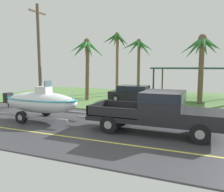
{
  "coord_description": "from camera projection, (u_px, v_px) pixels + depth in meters",
  "views": [
    {
      "loc": [
        2.42,
        -9.89,
        2.96
      ],
      "look_at": [
        -2.34,
        1.46,
        1.39
      ],
      "focal_mm": 37.24,
      "sensor_mm": 36.0,
      "label": 1
    }
  ],
  "objects": [
    {
      "name": "ground",
      "position": [
        174.0,
        105.0,
        18.02
      ],
      "size": [
        36.0,
        22.0,
        0.11
      ],
      "color": "#38383D"
    },
    {
      "name": "pickup_truck_towing",
      "position": [
        162.0,
        110.0,
        10.25
      ],
      "size": [
        6.0,
        2.11,
        1.88
      ],
      "color": "black",
      "rests_on": "ground"
    },
    {
      "name": "boat_on_trailer",
      "position": [
        41.0,
        102.0,
        12.82
      ],
      "size": [
        5.82,
        2.24,
        2.21
      ],
      "color": "gray",
      "rests_on": "ground"
    },
    {
      "name": "parked_sedan_far",
      "position": [
        135.0,
        94.0,
        19.5
      ],
      "size": [
        4.38,
        1.84,
        1.38
      ],
      "color": "black",
      "rests_on": "ground"
    },
    {
      "name": "carport_awning",
      "position": [
        195.0,
        69.0,
        20.63
      ],
      "size": [
        6.96,
        4.62,
        2.89
      ],
      "color": "#4C4238",
      "rests_on": "ground"
    },
    {
      "name": "palm_tree_near_left",
      "position": [
        139.0,
        51.0,
        24.86
      ],
      "size": [
        3.17,
        2.77,
        5.91
      ],
      "color": "brown",
      "rests_on": "ground"
    },
    {
      "name": "palm_tree_near_right",
      "position": [
        87.0,
        53.0,
        20.03
      ],
      "size": [
        3.43,
        3.29,
        5.36
      ],
      "color": "brown",
      "rests_on": "ground"
    },
    {
      "name": "palm_tree_mid",
      "position": [
        202.0,
        52.0,
        17.6
      ],
      "size": [
        3.32,
        2.63,
        5.4
      ],
      "color": "brown",
      "rests_on": "ground"
    },
    {
      "name": "palm_tree_far_left",
      "position": [
        118.0,
        45.0,
        25.72
      ],
      "size": [
        2.85,
        3.33,
        6.73
      ],
      "color": "brown",
      "rests_on": "ground"
    },
    {
      "name": "utility_pole",
      "position": [
        39.0,
        53.0,
        17.92
      ],
      "size": [
        0.24,
        1.8,
        7.65
      ],
      "color": "brown",
      "rests_on": "ground"
    }
  ]
}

